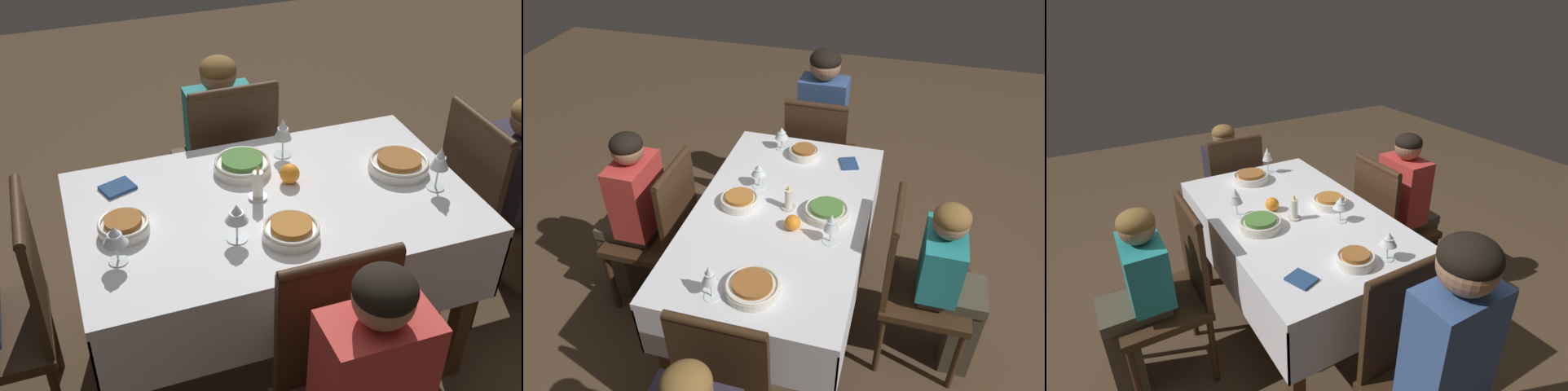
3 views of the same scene
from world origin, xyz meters
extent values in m
plane|color=#4C3826|center=(0.00, 0.00, 0.00)|extent=(8.00, 8.00, 0.00)
cube|color=silver|center=(0.00, 0.00, 0.74)|extent=(1.41, 0.84, 0.04)
cube|color=silver|center=(0.00, 0.42, 0.58)|extent=(1.41, 0.01, 0.28)
cube|color=silver|center=(0.00, -0.42, 0.58)|extent=(1.41, 0.01, 0.28)
cube|color=silver|center=(0.70, 0.00, 0.58)|extent=(0.01, 0.84, 0.28)
cube|color=silver|center=(-0.70, 0.00, 0.58)|extent=(0.01, 0.84, 0.28)
cube|color=#4C2D19|center=(-0.64, 0.35, 0.36)|extent=(0.06, 0.06, 0.72)
cube|color=#4C2D19|center=(0.64, -0.35, 0.36)|extent=(0.06, 0.06, 0.72)
cube|color=#4C2D19|center=(-0.64, -0.35, 0.36)|extent=(0.06, 0.06, 0.72)
cube|color=#382314|center=(0.84, 0.01, 0.69)|extent=(0.03, 0.38, 0.47)
cylinder|color=#382314|center=(0.84, 0.01, 0.92)|extent=(0.04, 0.38, 0.04)
cylinder|color=#382314|center=(0.85, -0.17, 0.21)|extent=(0.03, 0.03, 0.41)
cube|color=#382314|center=(0.00, 0.55, 0.69)|extent=(0.38, 0.03, 0.47)
cylinder|color=#382314|center=(0.00, 0.55, 0.92)|extent=(0.38, 0.04, 0.04)
cube|color=#382314|center=(-0.03, -0.75, 0.43)|extent=(0.42, 0.42, 0.04)
cube|color=#382314|center=(-0.03, -0.55, 0.69)|extent=(0.38, 0.03, 0.47)
cylinder|color=#382314|center=(-0.03, -0.55, 0.92)|extent=(0.38, 0.04, 0.04)
cylinder|color=#382314|center=(-0.21, -0.93, 0.21)|extent=(0.03, 0.03, 0.41)
cylinder|color=#382314|center=(0.16, -0.93, 0.21)|extent=(0.03, 0.03, 0.41)
cylinder|color=#382314|center=(-0.21, -0.56, 0.21)|extent=(0.03, 0.03, 0.41)
cylinder|color=#382314|center=(0.16, -0.56, 0.21)|extent=(0.03, 0.03, 0.41)
cube|color=#382314|center=(-1.03, 0.00, 0.43)|extent=(0.42, 0.42, 0.04)
cube|color=#382314|center=(-0.84, 0.00, 0.69)|extent=(0.03, 0.38, 0.47)
cylinder|color=#382314|center=(-0.84, 0.00, 0.92)|extent=(0.04, 0.38, 0.04)
cylinder|color=#382314|center=(-1.21, -0.19, 0.21)|extent=(0.03, 0.03, 0.41)
cylinder|color=#382314|center=(-0.85, 0.18, 0.21)|extent=(0.03, 0.03, 0.41)
cylinder|color=#382314|center=(-0.85, -0.19, 0.21)|extent=(0.03, 0.03, 0.41)
cube|color=red|center=(0.00, 0.78, 0.72)|extent=(0.30, 0.18, 0.41)
sphere|color=#9E7051|center=(0.00, 0.78, 0.99)|extent=(0.16, 0.16, 0.16)
ellipsoid|color=black|center=(0.00, 0.78, 1.02)|extent=(0.16, 0.16, 0.11)
cube|color=#4C4233|center=(-0.03, -0.95, 0.23)|extent=(0.22, 0.14, 0.45)
cube|color=#4C4233|center=(-0.03, -0.86, 0.48)|extent=(0.24, 0.31, 0.06)
cube|color=teal|center=(-0.03, -0.78, 0.67)|extent=(0.30, 0.18, 0.31)
sphere|color=#9E7051|center=(-0.03, -0.78, 0.89)|extent=(0.16, 0.16, 0.16)
ellipsoid|color=brown|center=(-0.03, -0.78, 0.92)|extent=(0.16, 0.16, 0.11)
cube|color=#282333|center=(-1.06, 0.00, 0.66)|extent=(0.18, 0.30, 0.30)
cylinder|color=silver|center=(0.53, 0.01, 0.78)|extent=(0.17, 0.17, 0.04)
torus|color=silver|center=(0.53, 0.01, 0.80)|extent=(0.17, 0.17, 0.01)
cylinder|color=#995B28|center=(0.53, 0.01, 0.80)|extent=(0.12, 0.12, 0.02)
cylinder|color=white|center=(0.57, 0.15, 0.76)|extent=(0.06, 0.06, 0.00)
cylinder|color=white|center=(0.57, 0.15, 0.80)|extent=(0.01, 0.01, 0.07)
cone|color=white|center=(0.57, 0.15, 0.86)|extent=(0.08, 0.08, 0.07)
cylinder|color=white|center=(0.57, 0.15, 0.85)|extent=(0.05, 0.05, 0.03)
cylinder|color=silver|center=(0.01, 0.21, 0.78)|extent=(0.19, 0.19, 0.04)
torus|color=silver|center=(0.01, 0.21, 0.80)|extent=(0.19, 0.19, 0.01)
cylinder|color=#B2702D|center=(0.01, 0.21, 0.80)|extent=(0.14, 0.14, 0.02)
cylinder|color=white|center=(0.18, 0.16, 0.76)|extent=(0.07, 0.07, 0.00)
cylinder|color=white|center=(0.18, 0.16, 0.80)|extent=(0.01, 0.01, 0.07)
cone|color=white|center=(0.18, 0.16, 0.86)|extent=(0.08, 0.08, 0.06)
cylinder|color=white|center=(0.18, 0.16, 0.85)|extent=(0.05, 0.05, 0.03)
cylinder|color=silver|center=(0.04, -0.22, 0.78)|extent=(0.22, 0.22, 0.04)
torus|color=silver|center=(0.04, -0.22, 0.80)|extent=(0.21, 0.21, 0.01)
cylinder|color=#4C7F38|center=(0.04, -0.22, 0.80)|extent=(0.16, 0.16, 0.02)
cylinder|color=white|center=(-0.14, -0.27, 0.76)|extent=(0.07, 0.07, 0.00)
cylinder|color=white|center=(-0.14, -0.27, 0.80)|extent=(0.01, 0.01, 0.07)
cone|color=white|center=(-0.14, -0.27, 0.87)|extent=(0.07, 0.07, 0.08)
cylinder|color=white|center=(-0.14, -0.27, 0.86)|extent=(0.04, 0.04, 0.04)
cylinder|color=silver|center=(-0.51, -0.03, 0.78)|extent=(0.23, 0.23, 0.04)
torus|color=silver|center=(-0.51, -0.03, 0.80)|extent=(0.22, 0.22, 0.01)
cylinder|color=#995B28|center=(-0.51, -0.03, 0.80)|extent=(0.16, 0.16, 0.02)
cylinder|color=white|center=(-0.58, 0.12, 0.76)|extent=(0.07, 0.07, 0.00)
cylinder|color=white|center=(-0.58, 0.12, 0.80)|extent=(0.01, 0.01, 0.08)
cone|color=white|center=(-0.58, 0.12, 0.89)|extent=(0.07, 0.07, 0.08)
cylinder|color=white|center=(-0.58, 0.12, 0.87)|extent=(0.04, 0.04, 0.04)
cylinder|color=beige|center=(0.05, -0.03, 0.76)|extent=(0.07, 0.07, 0.01)
cylinder|color=white|center=(0.05, -0.03, 0.82)|extent=(0.04, 0.04, 0.10)
ellipsoid|color=#F9C64C|center=(0.05, -0.03, 0.88)|extent=(0.01, 0.01, 0.03)
sphere|color=orange|center=(-0.10, -0.09, 0.80)|extent=(0.07, 0.07, 0.07)
cube|color=navy|center=(0.51, -0.25, 0.76)|extent=(0.14, 0.12, 0.01)
camera|label=1|loc=(0.66, 1.76, 2.11)|focal=45.00mm
camera|label=2|loc=(-1.84, -0.52, 2.31)|focal=35.00mm
camera|label=3|loc=(1.67, -0.91, 1.81)|focal=28.00mm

